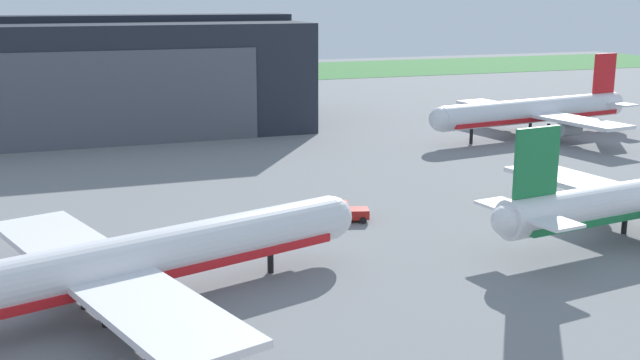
{
  "coord_description": "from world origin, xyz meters",
  "views": [
    {
      "loc": [
        -11.07,
        -61.45,
        24.15
      ],
      "look_at": [
        18.15,
        19.34,
        3.57
      ],
      "focal_mm": 43.49,
      "sensor_mm": 36.0,
      "label": 1
    }
  ],
  "objects_px": {
    "airliner_near_right": "(113,266)",
    "pushback_tractor": "(350,212)",
    "maintenance_hangar": "(33,77)",
    "airliner_far_right": "(533,112)"
  },
  "relations": [
    {
      "from": "airliner_near_right",
      "to": "pushback_tractor",
      "type": "xyz_separation_m",
      "value": [
        26.65,
        16.97,
        -2.75
      ]
    },
    {
      "from": "maintenance_hangar",
      "to": "airliner_near_right",
      "type": "xyz_separation_m",
      "value": [
        5.19,
        -89.43,
        -6.06
      ]
    },
    {
      "from": "maintenance_hangar",
      "to": "airliner_far_right",
      "type": "bearing_deg",
      "value": -23.39
    },
    {
      "from": "airliner_near_right",
      "to": "pushback_tractor",
      "type": "height_order",
      "value": "airliner_near_right"
    },
    {
      "from": "maintenance_hangar",
      "to": "airliner_far_right",
      "type": "distance_m",
      "value": 88.65
    },
    {
      "from": "maintenance_hangar",
      "to": "airliner_near_right",
      "type": "bearing_deg",
      "value": -86.68
    },
    {
      "from": "airliner_far_right",
      "to": "maintenance_hangar",
      "type": "bearing_deg",
      "value": 156.61
    },
    {
      "from": "airliner_near_right",
      "to": "pushback_tractor",
      "type": "relative_size",
      "value": 11.14
    },
    {
      "from": "airliner_far_right",
      "to": "airliner_near_right",
      "type": "relative_size",
      "value": 0.97
    },
    {
      "from": "airliner_far_right",
      "to": "pushback_tractor",
      "type": "bearing_deg",
      "value": -142.91
    }
  ]
}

